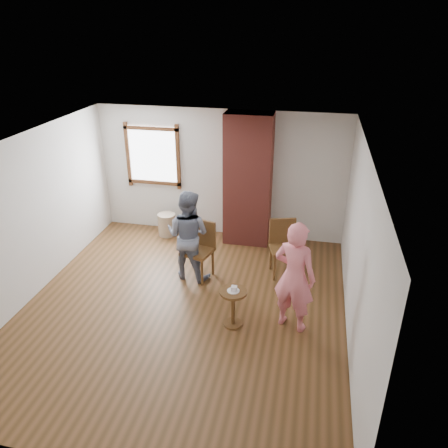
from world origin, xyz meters
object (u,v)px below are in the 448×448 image
(stoneware_crock, at_px, (167,225))
(side_table, at_px, (233,302))
(dining_chair_right, at_px, (283,244))
(man, at_px, (188,235))
(dining_chair_left, at_px, (200,246))
(person_pink, at_px, (294,277))

(stoneware_crock, relative_size, side_table, 0.78)
(side_table, bearing_deg, dining_chair_right, 70.90)
(dining_chair_right, height_order, side_table, dining_chair_right)
(dining_chair_right, height_order, man, man)
(dining_chair_left, relative_size, dining_chair_right, 1.02)
(stoneware_crock, bearing_deg, person_pink, -41.81)
(dining_chair_left, height_order, man, man)
(stoneware_crock, relative_size, dining_chair_left, 0.46)
(dining_chair_right, distance_m, side_table, 1.76)
(man, bearing_deg, dining_chair_right, -153.43)
(dining_chair_left, distance_m, man, 0.31)
(side_table, bearing_deg, dining_chair_left, 123.40)
(dining_chair_right, xyz_separation_m, side_table, (-0.57, -1.66, -0.15))
(person_pink, bearing_deg, stoneware_crock, -21.81)
(dining_chair_left, relative_size, man, 0.63)
(side_table, distance_m, man, 1.61)
(stoneware_crock, height_order, side_table, side_table)
(dining_chair_right, distance_m, man, 1.68)
(dining_chair_right, bearing_deg, dining_chair_left, 179.32)
(dining_chair_right, relative_size, man, 0.62)
(side_table, height_order, person_pink, person_pink)
(dining_chair_left, distance_m, side_table, 1.52)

